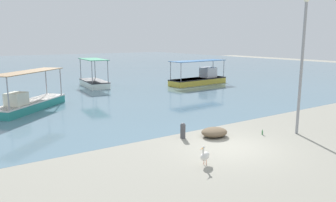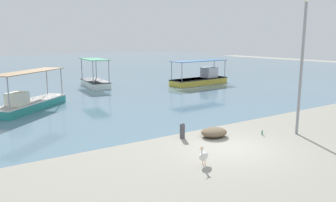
{
  "view_description": "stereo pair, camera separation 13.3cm",
  "coord_description": "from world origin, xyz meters",
  "px_view_note": "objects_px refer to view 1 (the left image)",
  "views": [
    {
      "loc": [
        -10.07,
        -10.0,
        4.75
      ],
      "look_at": [
        0.45,
        5.67,
        1.16
      ],
      "focal_mm": 35.0,
      "sensor_mm": 36.0,
      "label": 1
    },
    {
      "loc": [
        -9.96,
        -10.08,
        4.75
      ],
      "look_at": [
        0.45,
        5.67,
        1.16
      ],
      "focal_mm": 35.0,
      "sensor_mm": 36.0,
      "label": 2
    }
  ],
  "objects_px": {
    "fishing_boat_near_right": "(200,78)",
    "mooring_bollard": "(183,130)",
    "pelican": "(205,156)",
    "fishing_boat_outer": "(29,102)",
    "fishing_boat_near_left": "(94,82)",
    "glass_bottle": "(262,133)",
    "lamp_post": "(302,60)",
    "net_pile": "(214,132)"
  },
  "relations": [
    {
      "from": "fishing_boat_near_left",
      "to": "fishing_boat_near_right",
      "type": "distance_m",
      "value": 11.01
    },
    {
      "from": "fishing_boat_near_right",
      "to": "net_pile",
      "type": "height_order",
      "value": "fishing_boat_near_right"
    },
    {
      "from": "fishing_boat_near_left",
      "to": "fishing_boat_outer",
      "type": "height_order",
      "value": "fishing_boat_near_left"
    },
    {
      "from": "lamp_post",
      "to": "fishing_boat_near_left",
      "type": "bearing_deg",
      "value": 96.31
    },
    {
      "from": "fishing_boat_near_left",
      "to": "mooring_bollard",
      "type": "xyz_separation_m",
      "value": [
        -2.9,
        -18.97,
        -0.11
      ]
    },
    {
      "from": "fishing_boat_outer",
      "to": "lamp_post",
      "type": "bearing_deg",
      "value": -52.87
    },
    {
      "from": "fishing_boat_near_left",
      "to": "lamp_post",
      "type": "xyz_separation_m",
      "value": [
        2.39,
        -21.57,
        3.21
      ]
    },
    {
      "from": "fishing_boat_outer",
      "to": "pelican",
      "type": "xyz_separation_m",
      "value": [
        3.51,
        -14.05,
        -0.19
      ]
    },
    {
      "from": "fishing_boat_near_right",
      "to": "fishing_boat_outer",
      "type": "distance_m",
      "value": 18.26
    },
    {
      "from": "lamp_post",
      "to": "fishing_boat_near_right",
      "type": "bearing_deg",
      "value": 65.83
    },
    {
      "from": "pelican",
      "to": "mooring_bollard",
      "type": "bearing_deg",
      "value": 67.37
    },
    {
      "from": "fishing_boat_near_left",
      "to": "fishing_boat_outer",
      "type": "xyz_separation_m",
      "value": [
        -7.77,
        -8.16,
        0.04
      ]
    },
    {
      "from": "fishing_boat_near_right",
      "to": "pelican",
      "type": "bearing_deg",
      "value": -128.83
    },
    {
      "from": "lamp_post",
      "to": "glass_bottle",
      "type": "bearing_deg",
      "value": 152.62
    },
    {
      "from": "mooring_bollard",
      "to": "fishing_boat_outer",
      "type": "bearing_deg",
      "value": 114.21
    },
    {
      "from": "lamp_post",
      "to": "net_pile",
      "type": "relative_size",
      "value": 4.98
    },
    {
      "from": "fishing_boat_near_right",
      "to": "pelican",
      "type": "xyz_separation_m",
      "value": [
        -14.36,
        -17.84,
        -0.24
      ]
    },
    {
      "from": "fishing_boat_near_left",
      "to": "pelican",
      "type": "relative_size",
      "value": 6.23
    },
    {
      "from": "pelican",
      "to": "lamp_post",
      "type": "height_order",
      "value": "lamp_post"
    },
    {
      "from": "fishing_boat_outer",
      "to": "mooring_bollard",
      "type": "bearing_deg",
      "value": -65.79
    },
    {
      "from": "fishing_boat_near_left",
      "to": "glass_bottle",
      "type": "relative_size",
      "value": 18.45
    },
    {
      "from": "fishing_boat_near_left",
      "to": "lamp_post",
      "type": "height_order",
      "value": "lamp_post"
    },
    {
      "from": "fishing_boat_outer",
      "to": "fishing_boat_near_right",
      "type": "bearing_deg",
      "value": 11.96
    },
    {
      "from": "fishing_boat_near_left",
      "to": "lamp_post",
      "type": "bearing_deg",
      "value": -83.69
    },
    {
      "from": "fishing_boat_near_left",
      "to": "net_pile",
      "type": "height_order",
      "value": "fishing_boat_near_left"
    },
    {
      "from": "fishing_boat_near_left",
      "to": "pelican",
      "type": "distance_m",
      "value": 22.62
    },
    {
      "from": "fishing_boat_near_left",
      "to": "lamp_post",
      "type": "distance_m",
      "value": 21.94
    },
    {
      "from": "pelican",
      "to": "fishing_boat_outer",
      "type": "bearing_deg",
      "value": 104.03
    },
    {
      "from": "net_pile",
      "to": "glass_bottle",
      "type": "distance_m",
      "value": 2.49
    },
    {
      "from": "pelican",
      "to": "fishing_boat_near_left",
      "type": "bearing_deg",
      "value": 79.16
    },
    {
      "from": "mooring_bollard",
      "to": "glass_bottle",
      "type": "height_order",
      "value": "mooring_bollard"
    },
    {
      "from": "pelican",
      "to": "glass_bottle",
      "type": "bearing_deg",
      "value": 16.38
    },
    {
      "from": "fishing_boat_outer",
      "to": "net_pile",
      "type": "height_order",
      "value": "fishing_boat_outer"
    },
    {
      "from": "fishing_boat_near_left",
      "to": "fishing_boat_near_right",
      "type": "height_order",
      "value": "fishing_boat_near_left"
    },
    {
      "from": "net_pile",
      "to": "glass_bottle",
      "type": "bearing_deg",
      "value": -26.82
    },
    {
      "from": "mooring_bollard",
      "to": "glass_bottle",
      "type": "relative_size",
      "value": 2.83
    },
    {
      "from": "lamp_post",
      "to": "net_pile",
      "type": "height_order",
      "value": "lamp_post"
    },
    {
      "from": "fishing_boat_near_right",
      "to": "net_pile",
      "type": "xyz_separation_m",
      "value": [
        -11.55,
        -15.24,
        -0.4
      ]
    },
    {
      "from": "fishing_boat_near_right",
      "to": "mooring_bollard",
      "type": "relative_size",
      "value": 8.94
    },
    {
      "from": "fishing_boat_near_right",
      "to": "mooring_bollard",
      "type": "distance_m",
      "value": 19.55
    },
    {
      "from": "fishing_boat_near_left",
      "to": "net_pile",
      "type": "xyz_separation_m",
      "value": [
        -1.45,
        -19.61,
        -0.3
      ]
    },
    {
      "from": "fishing_boat_near_left",
      "to": "net_pile",
      "type": "bearing_deg",
      "value": -94.22
    }
  ]
}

